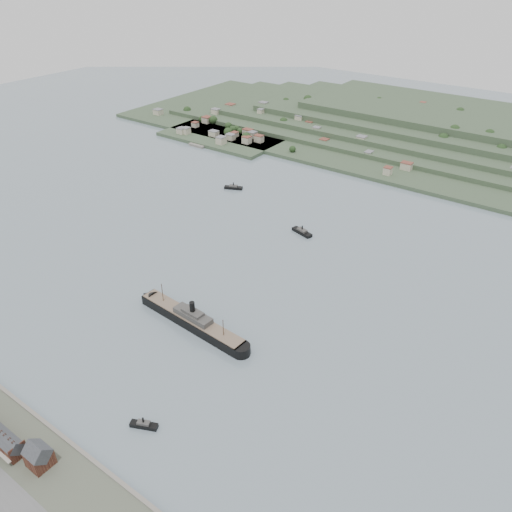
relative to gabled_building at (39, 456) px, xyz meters
The scene contains 7 objects.
ground 166.49m from the gabled_building, 99.52° to the left, with size 1400.00×1400.00×0.00m, color slate.
gabled_building is the anchor object (origin of this frame).
far_peninsula 557.11m from the gabled_building, 89.96° to the left, with size 760.00×309.00×30.00m.
steamship 116.98m from the gabled_building, 97.42° to the left, with size 94.01×16.51×22.54m.
tugboat 48.47m from the gabled_building, 64.07° to the left, with size 14.36×9.21×6.33m.
ferry_west 320.09m from the gabled_building, 112.19° to the left, with size 18.50×12.17×6.77m.
ferry_east 258.99m from the gabled_building, 94.08° to the left, with size 20.41×10.53×7.38m.
Camera 1 is at (191.12, -222.86, 203.04)m, focal length 35.00 mm.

